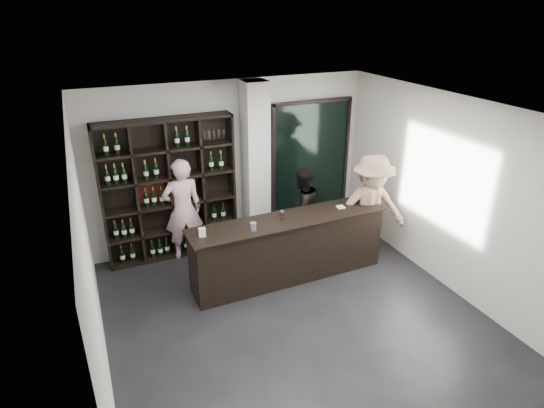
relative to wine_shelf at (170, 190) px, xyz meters
name	(u,v)px	position (x,y,z in m)	size (l,w,h in m)	color
floor	(300,323)	(1.15, -2.57, -1.20)	(5.00, 5.50, 0.01)	black
wine_shelf	(170,190)	(0.00, 0.00, 0.00)	(2.20, 0.35, 2.40)	black
structural_column	(256,166)	(1.50, -0.10, 0.25)	(0.40, 0.40, 2.90)	silver
glass_panel	(311,156)	(2.70, 0.12, 0.20)	(1.60, 0.08, 2.10)	black
tasting_counter	(289,248)	(1.50, -1.47, -0.68)	(3.16, 0.66, 1.04)	black
taster_pink	(183,210)	(0.16, -0.17, -0.31)	(0.65, 0.42, 1.77)	beige
taster_black	(302,210)	(2.10, -0.72, -0.44)	(0.74, 0.58, 1.53)	black
customer	(370,210)	(2.95, -1.52, -0.26)	(1.21, 0.70, 1.87)	#9E7D63
wine_glass	(282,214)	(1.38, -1.45, -0.07)	(0.08, 0.08, 0.19)	white
spit_cup	(253,226)	(0.86, -1.60, -0.10)	(0.09, 0.09, 0.12)	#ACB9CC
napkin_stack	(341,207)	(2.43, -1.43, -0.15)	(0.11, 0.11, 0.02)	white
card_stand	(202,232)	(0.13, -1.51, -0.09)	(0.09, 0.05, 0.14)	white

